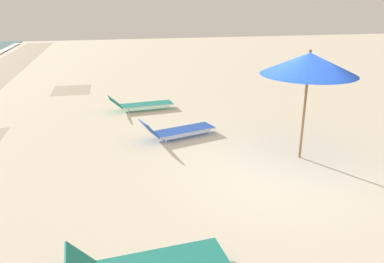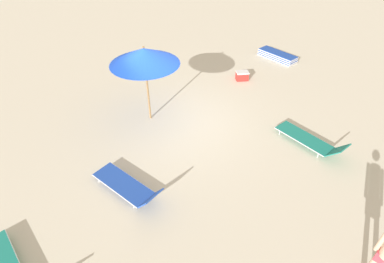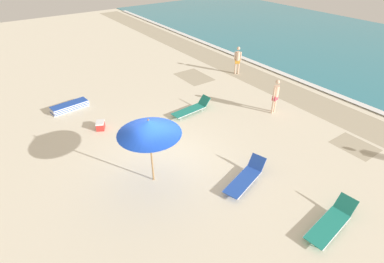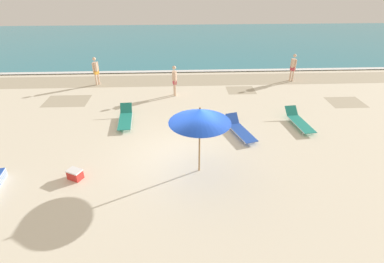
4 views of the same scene
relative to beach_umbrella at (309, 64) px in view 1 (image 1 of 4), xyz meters
name	(u,v)px [view 1 (image 1 of 4)]	position (x,y,z in m)	size (l,w,h in m)	color
ground_plane	(283,172)	(-0.54, 0.68, -2.33)	(60.00, 60.00, 0.16)	beige
beach_umbrella	(309,64)	(0.00, 0.00, 0.00)	(2.15, 2.15, 2.57)	#9E7547
sun_lounger_under_umbrella	(147,263)	(-3.31, 4.04, -2.03)	(0.78, 2.18, 0.60)	#1E8475
sun_lounger_beside_umbrella	(177,130)	(2.03, 2.64, -2.03)	(1.19, 2.18, 0.61)	blue
sun_lounger_near_water_left	(140,104)	(4.98, 3.37, -2.04)	(0.86, 2.26, 0.55)	#1E8475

